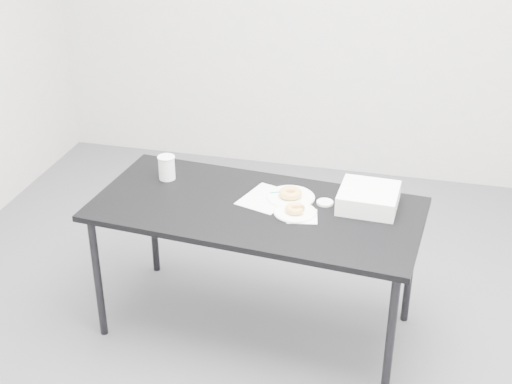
% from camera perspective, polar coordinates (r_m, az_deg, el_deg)
% --- Properties ---
extents(floor, '(4.00, 4.00, 0.00)m').
position_cam_1_polar(floor, '(3.89, -0.35, -10.53)').
color(floor, '#4F4F54').
rests_on(floor, ground).
extents(table, '(1.66, 0.88, 0.73)m').
position_cam_1_polar(table, '(3.50, 0.01, -1.98)').
color(table, black).
rests_on(table, floor).
extents(scorecard, '(0.28, 0.32, 0.00)m').
position_cam_1_polar(scorecard, '(3.54, 0.82, -0.49)').
color(scorecard, white).
rests_on(scorecard, table).
extents(logo_patch, '(0.05, 0.05, 0.00)m').
position_cam_1_polar(logo_patch, '(3.60, 2.48, -0.01)').
color(logo_patch, green).
rests_on(logo_patch, scorecard).
extents(pen, '(0.12, 0.06, 0.01)m').
position_cam_1_polar(pen, '(3.59, 2.13, 0.00)').
color(pen, '#0B816E').
rests_on(pen, scorecard).
extents(napkin, '(0.17, 0.17, 0.00)m').
position_cam_1_polar(napkin, '(3.39, 3.70, -1.95)').
color(napkin, white).
rests_on(napkin, table).
extents(plate_near, '(0.21, 0.21, 0.01)m').
position_cam_1_polar(plate_near, '(3.42, 3.15, -1.63)').
color(plate_near, white).
rests_on(plate_near, napkin).
extents(donut_near, '(0.10, 0.10, 0.03)m').
position_cam_1_polar(donut_near, '(3.41, 3.15, -1.35)').
color(donut_near, gold).
rests_on(donut_near, plate_near).
extents(plate_far, '(0.24, 0.24, 0.01)m').
position_cam_1_polar(plate_far, '(3.55, 2.76, -0.41)').
color(plate_far, white).
rests_on(plate_far, table).
extents(donut_far, '(0.16, 0.16, 0.04)m').
position_cam_1_polar(donut_far, '(3.54, 2.77, -0.10)').
color(donut_far, gold).
rests_on(donut_far, plate_far).
extents(coffee_cup, '(0.08, 0.08, 0.13)m').
position_cam_1_polar(coffee_cup, '(3.74, -7.16, 1.96)').
color(coffee_cup, white).
rests_on(coffee_cup, table).
extents(cup_lid, '(0.08, 0.08, 0.01)m').
position_cam_1_polar(cup_lid, '(3.51, 5.54, -0.85)').
color(cup_lid, white).
rests_on(cup_lid, table).
extents(bakery_box, '(0.29, 0.29, 0.09)m').
position_cam_1_polar(bakery_box, '(3.49, 8.99, -0.47)').
color(bakery_box, white).
rests_on(bakery_box, table).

